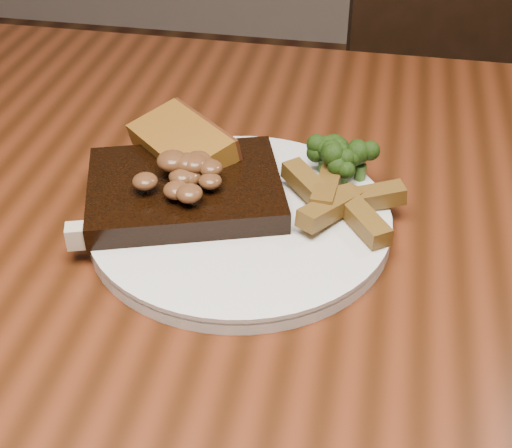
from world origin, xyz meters
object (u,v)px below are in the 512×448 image
Objects in this scene: dining_table at (248,344)px; chair_far at (453,128)px; plate at (240,222)px; garlic_bread at (183,161)px; steak at (185,191)px; potato_wedges at (322,201)px.

dining_table is 1.73× the size of chair_far.
chair_far is 0.75m from plate.
steak is at bearing -29.41° from garlic_bread.
dining_table is at bearing -60.95° from steak.
chair_far is at bearing 75.08° from potato_wedges.
dining_table is 16.89× the size of potato_wedges.
steak is 0.05m from garlic_bread.
dining_table is at bearing -126.74° from potato_wedges.
garlic_bread is (-0.09, 0.11, 0.12)m from dining_table.
steak is (-0.07, 0.06, 0.12)m from dining_table.
plate is 0.07m from potato_wedges.
steak is (-0.05, 0.01, 0.02)m from plate.
plate is 0.09m from garlic_bread.
potato_wedges reaches higher than garlic_bread.
plate reaches higher than dining_table.
chair_far is 5.49× the size of steak.
dining_table is 0.15m from potato_wedges.
plate is 1.57× the size of steak.
potato_wedges is (0.05, 0.07, 0.12)m from dining_table.
chair_far is 9.77× the size of potato_wedges.
garlic_bread is (-0.31, -0.60, 0.26)m from chair_far.
garlic_bread is at bearing 127.14° from dining_table.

